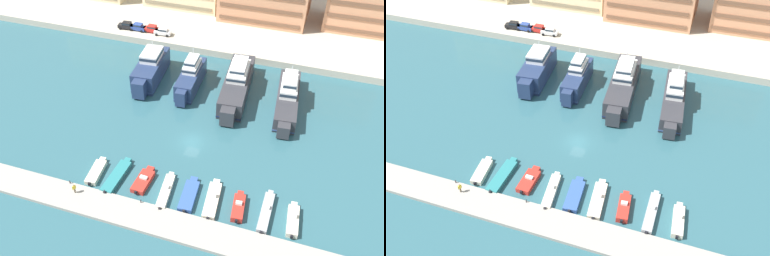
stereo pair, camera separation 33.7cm
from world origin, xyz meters
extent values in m
plane|color=#2D5B66|center=(0.00, 0.00, 0.00)|extent=(400.00, 400.00, 0.00)
cube|color=#9E998E|center=(0.00, -18.54, 0.28)|extent=(120.00, 5.11, 0.57)
cube|color=navy|center=(-14.97, 16.99, 2.11)|extent=(5.84, 13.60, 4.23)
cube|color=navy|center=(-14.28, 9.35, 2.22)|extent=(2.77, 2.56, 3.59)
cube|color=#334C7F|center=(-14.97, 16.99, 0.74)|extent=(5.90, 13.74, 0.24)
cube|color=white|center=(-15.05, 17.98, 5.10)|extent=(4.13, 5.86, 1.74)
cube|color=#233342|center=(-15.05, 17.98, 5.27)|extent=(4.18, 5.92, 0.63)
cylinder|color=silver|center=(-15.13, 18.81, 6.87)|extent=(0.16, 0.16, 1.80)
cube|color=navy|center=(-15.59, 24.03, 1.16)|extent=(4.04, 1.25, 0.20)
cube|color=navy|center=(-5.83, 16.51, 1.86)|extent=(4.29, 12.70, 3.72)
cube|color=navy|center=(-5.46, 9.43, 1.95)|extent=(2.10, 1.92, 3.16)
cube|color=#334C7F|center=(-5.83, 16.51, 0.65)|extent=(4.33, 12.83, 0.24)
cube|color=white|center=(-5.88, 17.45, 4.41)|extent=(3.11, 5.40, 1.38)
cube|color=#233342|center=(-5.88, 17.45, 4.55)|extent=(3.15, 5.46, 0.50)
cube|color=white|center=(-5.88, 17.45, 5.73)|extent=(2.43, 4.22, 1.26)
cube|color=#233342|center=(-5.88, 17.45, 5.86)|extent=(2.46, 4.26, 0.45)
cylinder|color=silver|center=(-5.92, 18.24, 7.26)|extent=(0.16, 0.16, 1.80)
cube|color=navy|center=(-6.18, 23.22, 1.02)|extent=(3.14, 1.06, 0.20)
cube|color=#333338|center=(3.82, 17.29, 1.85)|extent=(6.31, 19.16, 3.70)
cube|color=#333338|center=(4.66, 6.82, 1.94)|extent=(2.83, 2.61, 3.15)
cube|color=#192347|center=(3.82, 17.29, 0.65)|extent=(6.37, 19.36, 0.24)
cube|color=white|center=(3.71, 18.70, 4.42)|extent=(4.38, 8.19, 1.44)
cube|color=#233342|center=(3.71, 18.70, 4.57)|extent=(4.43, 8.27, 0.52)
cube|color=white|center=(3.71, 18.70, 5.75)|extent=(3.41, 6.39, 1.21)
cube|color=#233342|center=(3.71, 18.70, 5.87)|extent=(3.46, 6.45, 0.44)
cylinder|color=silver|center=(3.61, 19.88, 7.26)|extent=(0.16, 0.16, 1.80)
cube|color=#333338|center=(3.03, 27.12, 1.02)|extent=(4.15, 1.23, 0.20)
cube|color=#333338|center=(14.32, 16.14, 1.48)|extent=(5.55, 17.73, 2.97)
cube|color=#333338|center=(15.15, 6.54, 1.56)|extent=(2.40, 2.22, 2.52)
cube|color=#334C7F|center=(14.32, 16.14, 0.52)|extent=(5.60, 17.90, 0.24)
cube|color=white|center=(14.21, 17.44, 3.78)|extent=(3.79, 7.57, 1.63)
cube|color=#233342|center=(14.21, 17.44, 3.95)|extent=(3.84, 7.65, 0.59)
cube|color=white|center=(14.21, 17.44, 5.32)|extent=(2.96, 5.91, 1.44)
cube|color=#233342|center=(14.21, 17.44, 5.46)|extent=(2.99, 5.97, 0.52)
cylinder|color=silver|center=(14.11, 18.54, 6.94)|extent=(0.16, 0.16, 1.80)
cube|color=#333338|center=(13.53, 25.28, 0.82)|extent=(3.52, 1.19, 0.20)
cube|color=beige|center=(-12.38, -12.66, 0.42)|extent=(2.40, 5.37, 0.84)
cube|color=beige|center=(-12.69, -9.71, 0.42)|extent=(1.10, 0.94, 0.71)
cube|color=black|center=(-12.08, -15.43, 0.57)|extent=(0.39, 0.32, 0.60)
cube|color=teal|center=(-8.75, -12.51, 0.41)|extent=(2.22, 7.28, 0.81)
cube|color=teal|center=(-8.62, -8.51, 0.41)|extent=(1.12, 0.93, 0.69)
cube|color=black|center=(-8.88, -16.30, 0.56)|extent=(0.37, 0.29, 0.60)
cube|color=red|center=(-4.23, -12.11, 0.43)|extent=(2.33, 4.88, 0.87)
cube|color=red|center=(-4.15, -9.27, 0.43)|extent=(1.24, 1.02, 0.74)
cube|color=silver|center=(-4.22, -11.75, 1.06)|extent=(1.22, 0.63, 0.39)
cube|color=#283847|center=(-4.21, -11.47, 1.12)|extent=(1.10, 0.11, 0.23)
cube|color=black|center=(-4.30, -14.70, 0.58)|extent=(0.37, 0.29, 0.60)
cube|color=beige|center=(0.01, -12.91, 0.40)|extent=(2.32, 7.05, 0.81)
cube|color=beige|center=(-0.44, -9.17, 0.40)|extent=(0.90, 0.77, 0.69)
cube|color=silver|center=(-0.06, -12.39, 1.01)|extent=(0.89, 0.69, 0.40)
cube|color=#283847|center=(-0.09, -12.11, 1.07)|extent=(0.75, 0.17, 0.24)
cube|color=black|center=(0.44, -16.52, 0.55)|extent=(0.39, 0.32, 0.60)
cube|color=#33569E|center=(3.75, -12.58, 0.39)|extent=(2.72, 6.24, 0.79)
cube|color=#33569E|center=(3.43, -9.13, 0.39)|extent=(1.28, 1.09, 0.67)
cube|color=black|center=(4.04, -15.78, 0.54)|extent=(0.38, 0.31, 0.60)
cube|color=beige|center=(7.44, -12.30, 0.42)|extent=(2.64, 7.11, 0.83)
cube|color=beige|center=(7.04, -8.46, 0.42)|extent=(1.15, 0.97, 0.71)
cube|color=silver|center=(7.38, -11.78, 1.13)|extent=(1.12, 0.71, 0.60)
cube|color=#283847|center=(7.35, -11.50, 1.22)|extent=(0.97, 0.18, 0.36)
cube|color=black|center=(7.81, -15.93, 0.57)|extent=(0.39, 0.32, 0.60)
cube|color=red|center=(11.62, -12.51, 0.52)|extent=(2.30, 5.03, 1.03)
cube|color=red|center=(11.29, -9.75, 0.52)|extent=(1.04, 0.89, 0.88)
cube|color=silver|center=(11.57, -12.15, 1.25)|extent=(1.02, 0.71, 0.43)
cube|color=#283847|center=(11.54, -11.87, 1.31)|extent=(0.87, 0.18, 0.26)
cube|color=black|center=(11.92, -15.10, 0.67)|extent=(0.39, 0.32, 0.60)
cube|color=#9EA3A8|center=(15.71, -12.02, 0.47)|extent=(1.57, 7.46, 0.93)
cube|color=#9EA3A8|center=(15.68, -8.00, 0.47)|extent=(0.83, 0.68, 0.79)
cube|color=silver|center=(15.71, -11.47, 1.16)|extent=(0.83, 0.61, 0.46)
cube|color=#283847|center=(15.71, -11.19, 1.23)|extent=(0.75, 0.09, 0.28)
cube|color=black|center=(15.75, -15.93, 0.62)|extent=(0.36, 0.28, 0.60)
cube|color=beige|center=(19.76, -12.32, 0.49)|extent=(2.10, 5.61, 0.99)
cube|color=beige|center=(19.50, -9.26, 0.49)|extent=(0.96, 0.81, 0.84)
cube|color=silver|center=(19.73, -11.91, 1.28)|extent=(0.95, 0.67, 0.58)
cube|color=#283847|center=(19.70, -11.63, 1.37)|extent=(0.82, 0.15, 0.35)
cube|color=black|center=(20.01, -15.23, 0.64)|extent=(0.38, 0.31, 0.60)
cube|color=black|center=(-28.44, 33.20, 2.37)|extent=(4.24, 2.08, 0.80)
cube|color=black|center=(-28.29, 33.21, 3.11)|extent=(2.24, 1.75, 0.68)
cube|color=#1E2833|center=(-28.29, 33.21, 3.11)|extent=(2.20, 1.76, 0.37)
cylinder|color=black|center=(-29.71, 32.23, 1.97)|extent=(0.66, 0.28, 0.64)
cylinder|color=black|center=(-29.87, 33.92, 1.97)|extent=(0.66, 0.28, 0.64)
cylinder|color=black|center=(-27.02, 32.48, 1.97)|extent=(0.66, 0.28, 0.64)
cylinder|color=black|center=(-27.18, 34.17, 1.97)|extent=(0.66, 0.28, 0.64)
cube|color=#28428E|center=(-25.44, 33.33, 2.37)|extent=(4.10, 1.71, 0.80)
cube|color=#28428E|center=(-25.29, 33.33, 3.11)|extent=(2.10, 1.56, 0.68)
cube|color=#1E2833|center=(-25.29, 33.33, 3.11)|extent=(2.06, 1.58, 0.37)
cylinder|color=black|center=(-26.79, 32.48, 1.97)|extent=(0.64, 0.22, 0.64)
cylinder|color=black|center=(-26.79, 34.18, 1.97)|extent=(0.64, 0.22, 0.64)
cylinder|color=black|center=(-24.09, 32.48, 1.97)|extent=(0.64, 0.22, 0.64)
cylinder|color=black|center=(-24.09, 34.18, 1.97)|extent=(0.64, 0.22, 0.64)
cube|color=red|center=(-21.82, 33.55, 2.37)|extent=(4.11, 1.73, 0.80)
cube|color=red|center=(-21.67, 33.55, 3.11)|extent=(2.11, 1.57, 0.68)
cube|color=#1E2833|center=(-21.67, 33.55, 3.11)|extent=(2.07, 1.59, 0.37)
cylinder|color=black|center=(-23.16, 32.69, 1.97)|extent=(0.64, 0.22, 0.64)
cylinder|color=black|center=(-23.17, 34.39, 1.97)|extent=(0.64, 0.22, 0.64)
cylinder|color=black|center=(-20.46, 32.71, 1.97)|extent=(0.64, 0.22, 0.64)
cylinder|color=black|center=(-20.47, 34.41, 1.97)|extent=(0.64, 0.22, 0.64)
cube|color=white|center=(-18.71, 33.06, 2.37)|extent=(4.23, 2.05, 0.80)
cube|color=white|center=(-18.56, 33.07, 3.11)|extent=(2.23, 1.74, 0.68)
cube|color=#1E2833|center=(-18.56, 33.07, 3.11)|extent=(2.19, 1.75, 0.37)
cylinder|color=black|center=(-19.98, 32.09, 1.97)|extent=(0.66, 0.27, 0.64)
cylinder|color=black|center=(-20.13, 33.79, 1.97)|extent=(0.66, 0.27, 0.64)
cylinder|color=black|center=(-17.29, 32.33, 1.97)|extent=(0.66, 0.27, 0.64)
cylinder|color=black|center=(-17.44, 34.02, 1.97)|extent=(0.66, 0.27, 0.64)
cube|color=#7E7359|center=(-19.76, 46.59, 3.33)|extent=(18.92, 0.24, 0.90)
cube|color=brown|center=(2.52, 44.15, 3.33)|extent=(20.23, 0.24, 0.90)
cube|color=brown|center=(2.52, 44.15, 6.68)|extent=(20.23, 0.24, 0.90)
cube|color=brown|center=(26.19, 46.88, 3.28)|extent=(15.77, 0.24, 0.90)
cube|color=brown|center=(26.19, 46.88, 6.55)|extent=(15.77, 0.24, 0.90)
cube|color=brown|center=(26.19, 46.88, 9.82)|extent=(15.77, 0.24, 0.90)
cylinder|color=#7A6B56|center=(-13.24, -17.58, 0.98)|extent=(0.13, 0.13, 0.83)
cylinder|color=#7A6B56|center=(-13.31, -17.74, 0.98)|extent=(0.13, 0.13, 0.83)
cube|color=yellow|center=(-13.27, -17.66, 1.72)|extent=(0.39, 0.51, 0.64)
cylinder|color=yellow|center=(-13.17, -17.40, 1.67)|extent=(0.10, 0.10, 0.64)
cylinder|color=yellow|center=(-13.38, -17.92, 1.67)|extent=(0.10, 0.10, 0.64)
sphere|color=#A87A5B|center=(-13.27, -17.66, 2.15)|extent=(0.23, 0.23, 0.23)
cylinder|color=#2D2D33|center=(-15.04, -16.24, 0.79)|extent=(0.18, 0.18, 0.45)
sphere|color=#2D2D33|center=(-15.04, -16.24, 1.08)|extent=(0.20, 0.20, 0.20)
cylinder|color=#2D2D33|center=(-8.88, -16.24, 0.79)|extent=(0.18, 0.18, 0.45)
sphere|color=#2D2D33|center=(-8.88, -16.24, 1.08)|extent=(0.20, 0.20, 0.20)
cylinder|color=#2D2D33|center=(-2.73, -16.24, 0.79)|extent=(0.18, 0.18, 0.45)
sphere|color=#2D2D33|center=(-2.73, -16.24, 1.08)|extent=(0.20, 0.20, 0.20)
camera|label=1|loc=(18.34, -54.17, 51.09)|focal=40.00mm
camera|label=2|loc=(18.66, -54.06, 51.09)|focal=40.00mm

